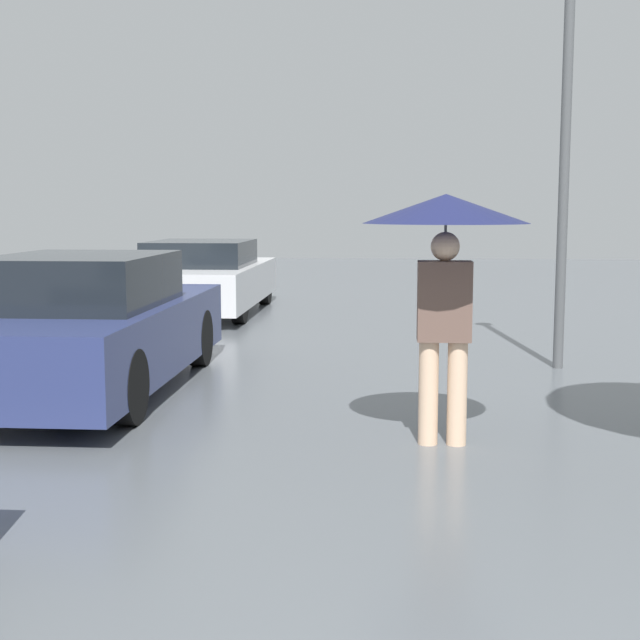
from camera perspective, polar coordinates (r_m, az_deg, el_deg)
The scene contains 4 objects.
pedestrian at distance 6.48m, azimuth 8.03°, elevation 5.27°, with size 1.20×1.20×1.84m.
parked_car_middle at distance 8.74m, azimuth -14.60°, elevation -0.44°, with size 1.71×4.39×1.31m.
parked_car_farthest at distance 14.87m, azimuth -7.44°, elevation 2.68°, with size 1.82×4.44×1.20m.
street_lamp at distance 9.99m, azimuth 15.51°, elevation 13.59°, with size 0.26×0.26×4.82m.
Camera 1 is at (-0.35, -0.76, 1.74)m, focal length 50.00 mm.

